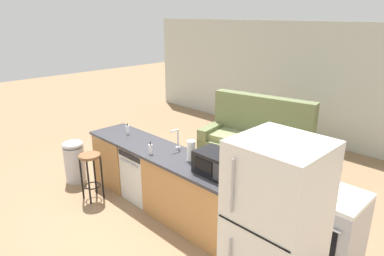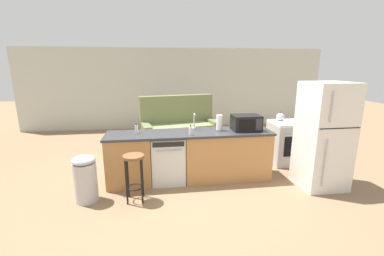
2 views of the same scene
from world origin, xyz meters
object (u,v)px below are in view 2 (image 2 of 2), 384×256
object	(u,v)px
dishwasher	(168,159)
soap_bottle	(190,131)
kettle	(280,117)
bar_stool	(134,168)
dish_soap_bottle	(137,129)
trash_bin	(85,178)
paper_towel_roll	(219,123)
microwave	(246,123)
couch	(179,129)
refrigerator	(324,136)
stove_range	(288,142)

from	to	relation	value
dishwasher	soap_bottle	bearing A→B (deg)	-25.91
kettle	bar_stool	bearing A→B (deg)	-156.28
dishwasher	soap_bottle	xyz separation A→B (m)	(0.38, -0.19, 0.55)
dish_soap_bottle	trash_bin	world-z (taller)	dish_soap_bottle
paper_towel_roll	kettle	distance (m)	1.62
microwave	kettle	world-z (taller)	microwave
soap_bottle	couch	xyz separation A→B (m)	(0.03, 2.50, -0.58)
refrigerator	microwave	xyz separation A→B (m)	(-1.17, 0.55, 0.14)
trash_bin	bar_stool	bearing A→B (deg)	-6.79
microwave	paper_towel_roll	xyz separation A→B (m)	(-0.49, 0.05, -0.00)
dishwasher	couch	xyz separation A→B (m)	(0.42, 2.32, -0.03)
microwave	dish_soap_bottle	bearing A→B (deg)	178.20
paper_towel_roll	stove_range	bearing A→B (deg)	16.72
dishwasher	stove_range	bearing A→B (deg)	11.91
soap_bottle	dish_soap_bottle	distance (m)	0.94
soap_bottle	bar_stool	distance (m)	1.12
dish_soap_bottle	kettle	xyz separation A→B (m)	(2.96, 0.62, 0.01)
dish_soap_bottle	bar_stool	distance (m)	0.82
paper_towel_roll	refrigerator	bearing A→B (deg)	-19.90
dish_soap_bottle	kettle	world-z (taller)	kettle
stove_range	dish_soap_bottle	size ratio (longest dim) A/B	5.11
dish_soap_bottle	kettle	distance (m)	3.03
dishwasher	refrigerator	bearing A→B (deg)	-11.93
refrigerator	dish_soap_bottle	bearing A→B (deg)	168.98
stove_range	kettle	xyz separation A→B (m)	(-0.17, 0.13, 0.53)
microwave	paper_towel_roll	size ratio (longest dim) A/B	1.77
stove_range	bar_stool	bearing A→B (deg)	-159.45
kettle	paper_towel_roll	bearing A→B (deg)	-157.16
dish_soap_bottle	paper_towel_roll	bearing A→B (deg)	-0.38
dishwasher	dish_soap_bottle	size ratio (longest dim) A/B	4.77
bar_stool	couch	xyz separation A→B (m)	(0.96, 2.95, -0.14)
bar_stool	trash_bin	size ratio (longest dim) A/B	1.00
dishwasher	microwave	bearing A→B (deg)	-0.05
bar_stool	couch	size ratio (longest dim) A/B	0.35
dishwasher	kettle	bearing A→B (deg)	15.58
dishwasher	paper_towel_roll	world-z (taller)	paper_towel_roll
kettle	microwave	bearing A→B (deg)	-145.96
kettle	dish_soap_bottle	bearing A→B (deg)	-168.21
microwave	dish_soap_bottle	world-z (taller)	microwave
trash_bin	microwave	bearing A→B (deg)	11.27
dishwasher	stove_range	xyz separation A→B (m)	(2.60, 0.55, 0.03)
paper_towel_roll	trash_bin	distance (m)	2.40
refrigerator	soap_bottle	world-z (taller)	refrigerator
microwave	couch	distance (m)	2.61
trash_bin	dish_soap_bottle	bearing A→B (deg)	38.53
refrigerator	dish_soap_bottle	xyz separation A→B (m)	(-3.13, 0.61, 0.08)
couch	bar_stool	bearing A→B (deg)	-108.06
bar_stool	microwave	bearing A→B (deg)	17.69
microwave	dish_soap_bottle	size ratio (longest dim) A/B	2.84
bar_stool	trash_bin	xyz separation A→B (m)	(-0.74, 0.09, -0.16)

